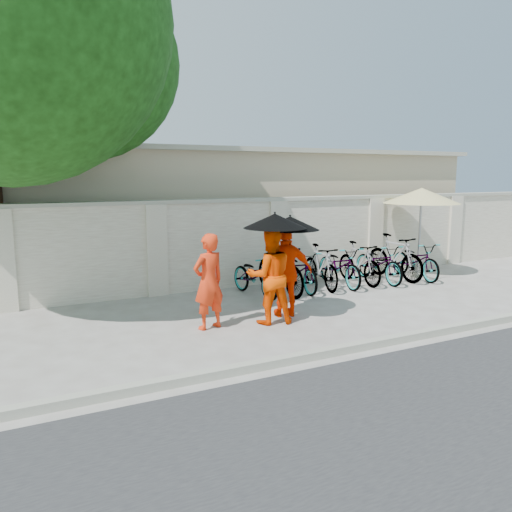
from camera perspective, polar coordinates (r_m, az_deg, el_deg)
name	(u,v)px	position (r m, az deg, el deg)	size (l,w,h in m)	color
ground	(262,327)	(8.81, 0.70, -8.09)	(80.00, 80.00, 0.00)	#B0ABA5
kerb	(316,354)	(7.41, 6.86, -11.11)	(40.00, 0.16, 0.12)	#A0A08E
compound_wall	(238,244)	(11.84, -2.10, 1.37)	(20.00, 0.30, 2.00)	#ECE7D0
building_behind	(216,208)	(15.65, -4.57, 5.50)	(14.00, 6.00, 3.20)	tan
shade_tree	(4,35)	(10.73, -26.82, 21.64)	(6.70, 6.20, 8.20)	#412617
monk_left	(209,282)	(8.56, -5.43, -2.92)	(0.60, 0.40, 1.66)	#F73412
monk_center	(270,276)	(8.83, 1.59, -2.27)	(0.84, 0.65, 1.72)	#F54400
parasol_center	(275,221)	(8.64, 2.17, 4.04)	(1.10, 1.10, 0.99)	black
monk_right	(286,272)	(9.29, 3.49, -1.84)	(0.99, 0.41, 1.68)	#FF3000
parasol_right	(290,223)	(9.10, 3.91, 3.78)	(1.08, 1.08, 0.93)	black
patio_umbrella	(422,197)	(13.46, 18.39, 6.44)	(2.44, 2.44, 2.30)	#A0A08E
bike_0	(255,276)	(10.90, -0.06, -2.26)	(0.60, 1.71, 0.90)	#A3A3A3
bike_1	(280,269)	(11.06, 2.73, -1.50)	(0.53, 1.87, 1.13)	#A3A3A3
bike_2	(299,270)	(11.44, 4.93, -1.65)	(0.62, 1.77, 0.93)	#A3A3A3
bike_3	(321,267)	(11.69, 7.40, -1.23)	(0.48, 1.70, 1.02)	#A3A3A3
bike_4	(340,266)	(12.04, 9.54, -1.13)	(0.64, 1.82, 0.96)	#A3A3A3
bike_5	(359,263)	(12.36, 11.70, -0.79)	(0.48, 1.70, 1.02)	#A3A3A3
bike_6	(379,263)	(12.66, 13.86, -0.78)	(0.63, 1.81, 0.95)	#A3A3A3
bike_7	(395,257)	(13.06, 15.57, -0.11)	(0.54, 1.90, 1.14)	#A3A3A3
bike_8	(416,260)	(13.34, 17.81, -0.47)	(0.63, 1.79, 0.94)	#A3A3A3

